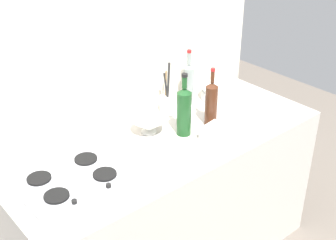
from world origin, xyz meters
name	(u,v)px	position (x,y,z in m)	size (l,w,h in m)	color
counter_block	(168,206)	(0.00, 0.00, 0.45)	(1.80, 0.70, 0.90)	beige
backsplash_panel	(125,91)	(0.00, 0.38, 1.05)	(1.90, 0.06, 2.11)	beige
stovetop_hob	(72,179)	(-0.58, 0.00, 0.91)	(0.49, 0.37, 0.04)	#B2B2B7
plate_stack	(219,92)	(0.57, 0.18, 0.94)	(0.23, 0.23, 0.09)	white
wine_bottle_leftmost	(189,83)	(0.38, 0.25, 1.04)	(0.06, 0.06, 0.35)	gray
wine_bottle_mid_left	(211,103)	(0.29, -0.02, 1.03)	(0.07, 0.07, 0.34)	#472314
wine_bottle_mid_right	(184,110)	(0.11, -0.01, 1.04)	(0.08, 0.08, 0.35)	#19471E
mixing_bowl	(149,125)	(-0.03, 0.13, 0.95)	(0.19, 0.19, 0.08)	white
butter_dish	(215,132)	(0.21, -0.14, 0.93)	(0.14, 0.11, 0.07)	white
utensil_crock	(167,102)	(0.20, 0.25, 0.96)	(0.08, 0.08, 0.31)	silver
condiment_jar_front	(186,110)	(0.25, 0.13, 0.94)	(0.06, 0.06, 0.08)	#9E998C
cutting_board	(175,151)	(-0.05, -0.12, 0.91)	(0.22, 0.15, 0.02)	silver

